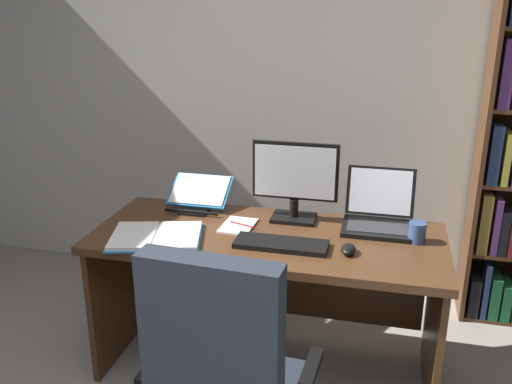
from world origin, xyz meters
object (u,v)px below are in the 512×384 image
at_px(computer_mouse, 348,249).
at_px(open_binder, 156,236).
at_px(coffee_mug, 417,232).
at_px(laptop, 378,216).
at_px(notepad, 238,226).
at_px(keyboard, 281,244).
at_px(reading_stand_with_book, 199,193).
at_px(pen, 242,224).
at_px(desk, 270,266).
at_px(monitor, 295,183).

xyz_separation_m(computer_mouse, open_binder, (-0.88, -0.05, -0.01)).
distance_m(open_binder, coffee_mug, 1.20).
xyz_separation_m(laptop, notepad, (-0.67, -0.17, -0.05)).
height_order(keyboard, open_binder, same).
xyz_separation_m(reading_stand_with_book, notepad, (0.28, -0.22, -0.07)).
xyz_separation_m(keyboard, open_binder, (-0.58, -0.05, -0.00)).
bearing_deg(pen, laptop, 14.75).
bearing_deg(open_binder, computer_mouse, -11.55).
bearing_deg(keyboard, reading_stand_with_book, 143.01).
height_order(desk, laptop, laptop).
relative_size(keyboard, computer_mouse, 4.04).
height_order(keyboard, coffee_mug, coffee_mug).
bearing_deg(monitor, desk, -121.82).
relative_size(computer_mouse, reading_stand_with_book, 0.32).
xyz_separation_m(keyboard, computer_mouse, (0.30, 0.00, 0.01)).
bearing_deg(keyboard, notepad, 144.70).
xyz_separation_m(monitor, computer_mouse, (0.30, -0.34, -0.18)).
height_order(desk, computer_mouse, computer_mouse).
bearing_deg(computer_mouse, laptop, 71.52).
distance_m(monitor, pen, 0.33).
height_order(pen, coffee_mug, coffee_mug).
distance_m(laptop, computer_mouse, 0.37).
xyz_separation_m(computer_mouse, reading_stand_with_book, (-0.83, 0.40, 0.05)).
bearing_deg(coffee_mug, notepad, -178.64).
distance_m(keyboard, open_binder, 0.59).
height_order(laptop, pen, laptop).
bearing_deg(notepad, coffee_mug, 1.36).
distance_m(monitor, keyboard, 0.38).
distance_m(desk, keyboard, 0.30).
xyz_separation_m(open_binder, coffee_mug, (1.18, 0.25, 0.04)).
height_order(desk, pen, pen).
relative_size(monitor, notepad, 2.04).
bearing_deg(laptop, keyboard, -140.14).
relative_size(reading_stand_with_book, pen, 2.30).
distance_m(desk, laptop, 0.59).
relative_size(desk, notepad, 7.91).
xyz_separation_m(laptop, computer_mouse, (-0.12, -0.35, -0.04)).
xyz_separation_m(monitor, pen, (-0.23, -0.16, -0.18)).
bearing_deg(coffee_mug, reading_stand_with_book, 169.92).
relative_size(computer_mouse, notepad, 0.50).
bearing_deg(laptop, open_binder, -158.32).
xyz_separation_m(keyboard, reading_stand_with_book, (-0.53, 0.40, 0.06)).
bearing_deg(reading_stand_with_book, desk, -24.99).
bearing_deg(monitor, open_binder, -146.50).
height_order(monitor, pen, monitor).
distance_m(notepad, pen, 0.02).
xyz_separation_m(desk, coffee_mug, (0.68, 0.00, 0.25)).
distance_m(desk, open_binder, 0.59).
bearing_deg(desk, monitor, 58.18).
height_order(desk, coffee_mug, coffee_mug).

